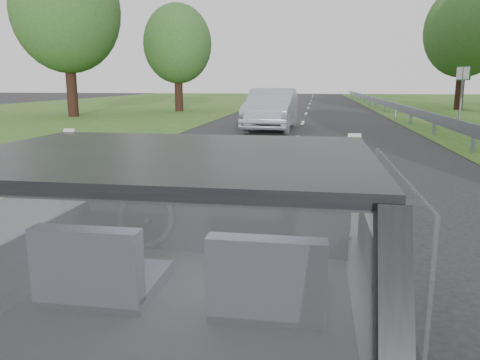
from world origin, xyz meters
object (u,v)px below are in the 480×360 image
(other_car, at_px, (272,109))
(highway_sign, at_px, (461,95))
(subject_car, at_px, (198,276))
(cat, at_px, (265,185))

(other_car, bearing_deg, highway_sign, 27.26)
(subject_car, distance_m, other_car, 15.13)
(subject_car, xyz_separation_m, other_car, (-1.06, 15.09, 0.02))
(subject_car, distance_m, highway_sign, 19.75)
(subject_car, xyz_separation_m, highway_sign, (6.48, 18.65, 0.45))
(other_car, bearing_deg, subject_car, -84.00)
(cat, bearing_deg, other_car, 100.05)
(cat, relative_size, highway_sign, 0.24)
(subject_car, distance_m, cat, 0.79)
(other_car, distance_m, highway_sign, 8.35)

